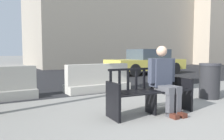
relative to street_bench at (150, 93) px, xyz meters
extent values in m
plane|color=gray|center=(0.08, -0.39, -0.40)|extent=(200.00, 200.00, 0.00)
cube|color=black|center=(0.08, 8.31, -0.39)|extent=(120.00, 12.00, 0.01)
cube|color=black|center=(-0.82, 0.03, -0.07)|extent=(0.08, 0.52, 0.66)
cube|color=black|center=(0.82, -0.08, -0.07)|extent=(0.08, 0.52, 0.66)
cube|color=black|center=(0.00, -0.03, -0.17)|extent=(0.06, 0.33, 0.45)
cube|color=black|center=(-0.02, -0.26, 0.05)|extent=(1.60, 0.18, 0.02)
cube|color=black|center=(-0.01, -0.14, 0.05)|extent=(1.60, 0.18, 0.02)
cube|color=black|center=(0.00, -0.03, 0.05)|extent=(1.60, 0.18, 0.02)
cube|color=black|center=(0.01, 0.09, 0.05)|extent=(1.60, 0.18, 0.02)
cube|color=black|center=(0.01, 0.20, 0.05)|extent=(1.60, 0.18, 0.02)
cube|color=black|center=(0.01, 0.21, 0.46)|extent=(1.60, 0.14, 0.04)
cube|color=black|center=(-0.73, 0.26, 0.25)|extent=(0.05, 0.03, 0.38)
cube|color=black|center=(-0.55, 0.25, 0.25)|extent=(0.05, 0.03, 0.38)
cube|color=black|center=(-0.36, 0.24, 0.25)|extent=(0.05, 0.03, 0.38)
cube|color=black|center=(-0.17, 0.23, 0.25)|extent=(0.05, 0.03, 0.38)
cube|color=black|center=(0.01, 0.21, 0.25)|extent=(0.05, 0.03, 0.38)
cube|color=black|center=(0.20, 0.20, 0.25)|extent=(0.05, 0.03, 0.38)
cube|color=black|center=(0.39, 0.19, 0.25)|extent=(0.05, 0.03, 0.38)
cube|color=black|center=(0.58, 0.18, 0.25)|extent=(0.05, 0.03, 0.38)
cube|color=black|center=(0.76, 0.16, 0.25)|extent=(0.05, 0.03, 0.38)
cube|color=black|center=(-0.82, 0.01, 0.25)|extent=(0.08, 0.46, 0.03)
cube|color=black|center=(0.82, -0.10, 0.25)|extent=(0.08, 0.46, 0.03)
cube|color=#383D4C|center=(0.28, 0.02, 0.39)|extent=(0.42, 0.27, 0.56)
sphere|color=tan|center=(0.28, 0.00, 0.81)|extent=(0.21, 0.21, 0.21)
cube|color=#4C4C51|center=(0.18, -0.19, 0.08)|extent=(0.17, 0.45, 0.14)
cube|color=#4C4C51|center=(0.36, -0.20, 0.08)|extent=(0.17, 0.45, 0.14)
cube|color=#4C4C51|center=(0.17, -0.36, -0.17)|extent=(0.12, 0.12, 0.45)
cube|color=#4C4C51|center=(0.35, -0.37, -0.17)|extent=(0.12, 0.12, 0.45)
cube|color=#4C2319|center=(0.16, -0.44, -0.36)|extent=(0.13, 0.27, 0.08)
cube|color=#4C2319|center=(0.34, -0.45, -0.36)|extent=(0.13, 0.27, 0.08)
cube|color=#383D4C|center=(0.04, 0.01, 0.43)|extent=(0.10, 0.13, 0.48)
cube|color=#383D4C|center=(0.53, -0.02, 0.43)|extent=(0.10, 0.13, 0.48)
cube|color=#ADA89E|center=(0.22, 2.72, -0.28)|extent=(2.01, 0.70, 0.24)
cube|color=#ADA89E|center=(0.22, 2.72, 0.14)|extent=(2.00, 0.32, 0.60)
cube|color=#DBC64C|center=(5.04, 6.36, 0.14)|extent=(4.47, 1.79, 0.56)
cube|color=#38424C|center=(5.22, 6.36, 0.71)|extent=(1.97, 1.57, 0.56)
cylinder|color=black|center=(3.65, 5.53, -0.08)|extent=(0.64, 0.22, 0.64)
cylinder|color=black|center=(3.65, 7.21, -0.08)|extent=(0.64, 0.22, 0.64)
cylinder|color=black|center=(6.42, 5.52, -0.08)|extent=(0.64, 0.22, 0.64)
cylinder|color=black|center=(6.42, 7.20, -0.08)|extent=(0.64, 0.22, 0.64)
cylinder|color=#232326|center=(2.28, 0.35, 0.03)|extent=(0.51, 0.51, 0.85)
cylinder|color=#2D2D33|center=(2.28, 0.35, 0.48)|extent=(0.53, 0.53, 0.06)
camera|label=1|loc=(-2.74, -3.24, 0.78)|focal=35.00mm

